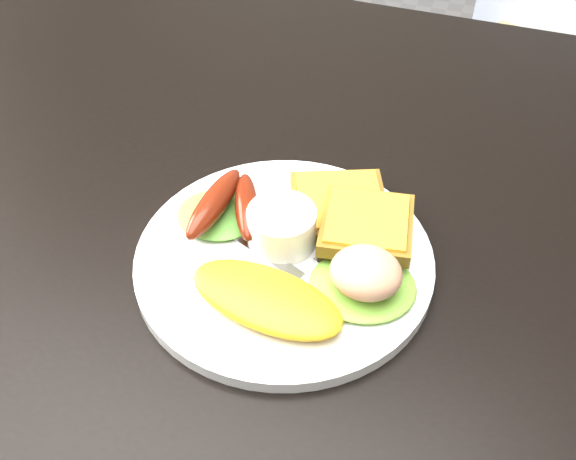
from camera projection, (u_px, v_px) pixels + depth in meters
The scene contains 13 objects.
dining_table at pixel (347, 220), 0.64m from camera, with size 1.20×0.80×0.04m, color black.
dining_chair at pixel (561, 97), 1.28m from camera, with size 0.42×0.42×0.05m, color tan.
plate at pixel (284, 260), 0.57m from camera, with size 0.25×0.25×0.01m, color white.
lettuce_left at pixel (218, 215), 0.60m from camera, with size 0.07×0.07×0.01m, color #458A31.
lettuce_right at pixel (362, 286), 0.54m from camera, with size 0.09×0.08×0.01m, color #55A224.
omelette at pixel (266, 298), 0.52m from camera, with size 0.13×0.06×0.02m, color gold.
sausage_a at pixel (214, 203), 0.58m from camera, with size 0.02×0.09×0.02m, color #68200A.
sausage_b at pixel (246, 206), 0.58m from camera, with size 0.02×0.08×0.02m, color #621C0A.
ramekin at pixel (282, 227), 0.57m from camera, with size 0.06×0.06×0.03m, color white.
toast_a at pixel (339, 206), 0.60m from camera, with size 0.08×0.08×0.01m, color brown.
toast_b at pixel (367, 225), 0.56m from camera, with size 0.08×0.08×0.01m, color brown.
potato_salad at pixel (366, 273), 0.52m from camera, with size 0.06×0.05×0.03m, color beige.
fork at pixel (241, 238), 0.58m from camera, with size 0.14×0.01×0.00m, color #ADAFB7.
Camera 1 is at (0.10, -0.45, 1.18)m, focal length 42.00 mm.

